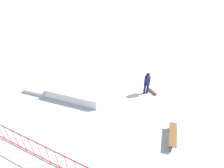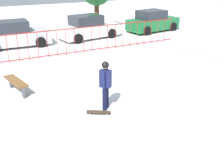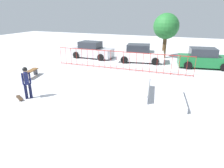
# 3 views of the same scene
# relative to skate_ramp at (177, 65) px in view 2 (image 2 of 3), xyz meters

# --- Properties ---
(ground_plane) EXTENTS (60.00, 60.00, 0.00)m
(ground_plane) POSITION_rel_skate_ramp_xyz_m (-1.94, -0.92, -0.32)
(ground_plane) COLOR silver
(skate_ramp) EXTENTS (5.74, 3.40, 0.74)m
(skate_ramp) POSITION_rel_skate_ramp_xyz_m (0.00, 0.00, 0.00)
(skate_ramp) COLOR silver
(skate_ramp) RESTS_ON ground
(skater) EXTENTS (0.43, 0.42, 1.73)m
(skater) POSITION_rel_skate_ramp_xyz_m (-4.67, -1.96, 0.69)
(skater) COLOR black
(skater) RESTS_ON ground
(skateboard) EXTENTS (0.79, 0.58, 0.09)m
(skateboard) POSITION_rel_skate_ramp_xyz_m (-5.07, -2.23, -0.24)
(skateboard) COLOR #3F2D1E
(skateboard) RESTS_ON ground
(perimeter_fence) EXTENTS (10.97, 0.20, 1.50)m
(perimeter_fence) POSITION_rel_skate_ramp_xyz_m (-1.94, 5.03, 0.45)
(perimeter_fence) COLOR maroon
(perimeter_fence) RESTS_ON ground
(park_bench) EXTENTS (0.74, 1.65, 0.48)m
(park_bench) POSITION_rel_skate_ramp_xyz_m (-7.19, 0.96, 0.04)
(park_bench) COLOR brown
(park_bench) RESTS_ON ground
(parked_car_silver) EXTENTS (4.15, 2.02, 1.60)m
(parked_car_silver) POSITION_rel_skate_ramp_xyz_m (-6.01, 8.19, 0.41)
(parked_car_silver) COLOR #B7B7BC
(parked_car_silver) RESTS_ON ground
(parked_car_white) EXTENTS (4.32, 2.43, 1.60)m
(parked_car_white) POSITION_rel_skate_ramp_xyz_m (-1.11, 8.18, 0.41)
(parked_car_white) COLOR white
(parked_car_white) RESTS_ON ground
(parked_car_green) EXTENTS (4.31, 2.41, 1.60)m
(parked_car_green) POSITION_rel_skate_ramp_xyz_m (4.23, 8.21, 0.41)
(parked_car_green) COLOR #196B33
(parked_car_green) RESTS_ON ground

